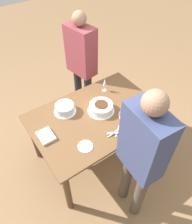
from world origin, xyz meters
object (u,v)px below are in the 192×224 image
cake_front_chocolate (130,113)px  cake_back_decorated (65,108)px  wine_glass_near (105,83)px  cake_center_white (101,108)px  wine_glass_far (155,98)px  person_cutting (142,153)px  person_watching (81,60)px

cake_front_chocolate → cake_back_decorated: cake_back_decorated is taller
cake_front_chocolate → wine_glass_near: (0.02, 0.51, 0.08)m
wine_glass_near → cake_front_chocolate: bearing=-92.3°
cake_center_white → wine_glass_near: size_ratio=1.62×
cake_front_chocolate → wine_glass_far: size_ratio=1.11×
cake_center_white → wine_glass_near: (0.24, 0.26, 0.08)m
cake_back_decorated → person_cutting: size_ratio=0.15×
person_watching → cake_front_chocolate: bearing=-10.4°
person_cutting → wine_glass_near: bearing=-16.3°
wine_glass_far → cake_center_white: bearing=147.5°
wine_glass_far → person_cutting: person_cutting is taller
cake_back_decorated → person_watching: 0.80m
cake_back_decorated → wine_glass_near: bearing=3.7°
wine_glass_near → wine_glass_far: wine_glass_far is taller
wine_glass_near → person_cutting: bearing=-110.8°
cake_center_white → person_cutting: person_cutting is taller
cake_center_white → wine_glass_near: wine_glass_near is taller
wine_glass_far → person_watching: 1.12m
cake_front_chocolate → person_watching: 1.03m
cake_front_chocolate → person_cutting: size_ratio=0.16×
cake_front_chocolate → person_cutting: person_cutting is taller
cake_front_chocolate → wine_glass_far: 0.31m
wine_glass_far → person_watching: size_ratio=0.15×
cake_front_chocolate → cake_center_white: bearing=131.5°
cake_center_white → person_watching: bearing=73.4°
cake_back_decorated → wine_glass_far: bearing=-32.7°
cake_back_decorated → person_watching: bearing=43.4°
person_watching → person_cutting: bearing=-24.0°
cake_center_white → person_watching: (0.23, 0.77, 0.14)m
cake_front_chocolate → cake_back_decorated: (-0.57, 0.48, 0.01)m
wine_glass_near → person_cutting: 1.13m
wine_glass_far → person_cutting: 0.82m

